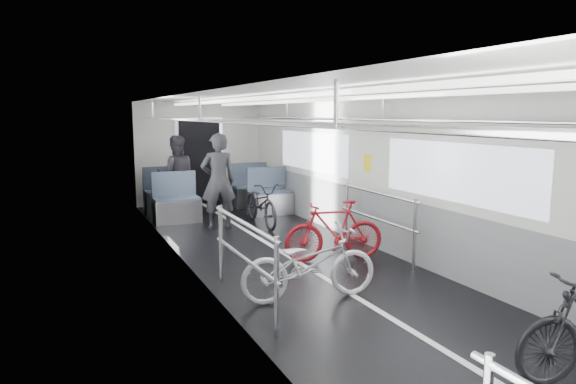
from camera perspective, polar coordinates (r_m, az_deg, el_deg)
name	(u,v)px	position (r m, az deg, el deg)	size (l,w,h in m)	color
car_shell	(291,183)	(7.52, 0.28, 0.99)	(3.02, 14.01, 2.41)	black
bike_left_far	(309,264)	(5.96, 2.38, -7.98)	(0.57, 1.62, 0.85)	silver
bike_right_far	(334,231)	(7.53, 5.15, -4.30)	(0.42, 1.49, 0.89)	maroon
bike_aisle	(261,203)	(9.87, -2.98, -1.26)	(0.57, 1.64, 0.86)	black
person_standing	(218,181)	(9.64, -7.75, 1.21)	(0.65, 0.43, 1.79)	black
person_seated	(176,175)	(11.20, -12.32, 1.86)	(0.82, 0.64, 1.68)	#353039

